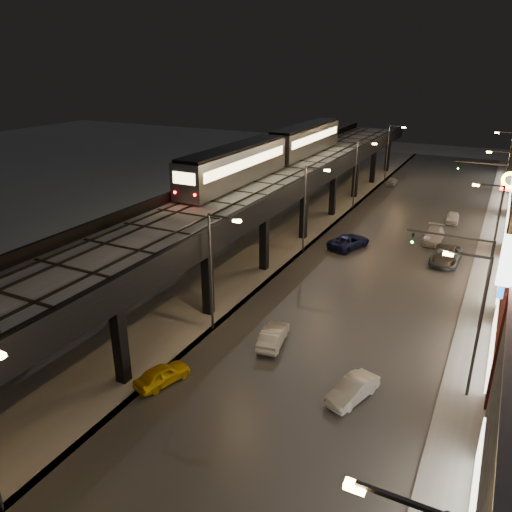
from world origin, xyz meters
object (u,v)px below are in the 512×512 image
at_px(car_near_white, 273,336).
at_px(car_far_white, 392,182).
at_px(car_onc_dark, 446,256).
at_px(car_taxi, 162,375).
at_px(car_onc_red, 453,218).
at_px(car_onc_white, 433,236).
at_px(subway_train, 275,150).
at_px(car_onc_silver, 352,390).
at_px(car_mid_silver, 349,242).

bearing_deg(car_near_white, car_far_white, -96.59).
bearing_deg(car_onc_dark, car_taxi, -112.36).
xyz_separation_m(car_onc_dark, car_onc_red, (-1.01, 14.01, -0.14)).
bearing_deg(car_taxi, car_near_white, -103.91).
bearing_deg(car_onc_red, car_onc_dark, -89.35).
relative_size(car_taxi, car_near_white, 0.90).
bearing_deg(car_onc_white, car_onc_dark, -72.60).
height_order(subway_train, car_onc_silver, subway_train).
bearing_deg(car_onc_white, subway_train, 176.13).
height_order(car_onc_dark, car_onc_white, car_onc_dark).
bearing_deg(car_taxi, car_far_white, -74.71).
bearing_deg(car_taxi, car_onc_silver, -144.59).
bearing_deg(car_onc_white, car_onc_red, 80.78).
relative_size(subway_train, car_mid_silver, 7.54).
bearing_deg(car_onc_red, car_taxi, -109.19).
bearing_deg(car_taxi, car_mid_silver, -80.24).
bearing_deg(car_onc_dark, car_onc_silver, -92.64).
xyz_separation_m(car_mid_silver, car_far_white, (-2.23, 30.45, -0.09)).
bearing_deg(car_far_white, subway_train, 66.11).
bearing_deg(car_far_white, car_mid_silver, 92.05).
bearing_deg(car_onc_white, car_onc_silver, -92.12).
xyz_separation_m(car_onc_silver, car_onc_white, (0.02, 30.52, 0.09)).
bearing_deg(car_onc_dark, car_far_white, 113.74).
bearing_deg(car_onc_white, car_near_white, -106.09).
distance_m(subway_train, car_onc_silver, 37.54).
distance_m(car_taxi, car_onc_dark, 31.37).
xyz_separation_m(car_onc_white, car_onc_red, (1.03, 8.24, -0.10)).
xyz_separation_m(car_far_white, car_onc_red, (10.98, -16.23, -0.00)).
relative_size(car_near_white, car_onc_white, 0.81).
height_order(car_near_white, car_far_white, car_near_white).
height_order(car_near_white, car_onc_red, car_near_white).
relative_size(car_onc_white, car_onc_red, 1.37).
distance_m(car_near_white, car_far_white, 51.67).
distance_m(subway_train, car_onc_white, 20.98).
bearing_deg(car_far_white, car_taxi, 86.89).
bearing_deg(car_near_white, car_mid_silver, -97.52).
relative_size(car_mid_silver, car_onc_dark, 0.94).
distance_m(car_onc_silver, car_onc_red, 38.78).
relative_size(car_mid_silver, car_onc_white, 1.03).
distance_m(car_near_white, car_onc_red, 36.19).
relative_size(car_near_white, car_onc_silver, 1.04).
xyz_separation_m(subway_train, car_onc_silver, (19.46, -31.13, -7.86)).
bearing_deg(subway_train, car_taxi, -76.29).
bearing_deg(car_near_white, car_onc_white, -114.14).
height_order(subway_train, car_taxi, subway_train).
bearing_deg(car_taxi, car_onc_white, -91.43).
bearing_deg(car_onc_red, subway_train, -163.03).
distance_m(car_near_white, car_onc_white, 27.92).
relative_size(car_taxi, car_onc_silver, 0.94).
relative_size(subway_train, car_far_white, 10.60).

